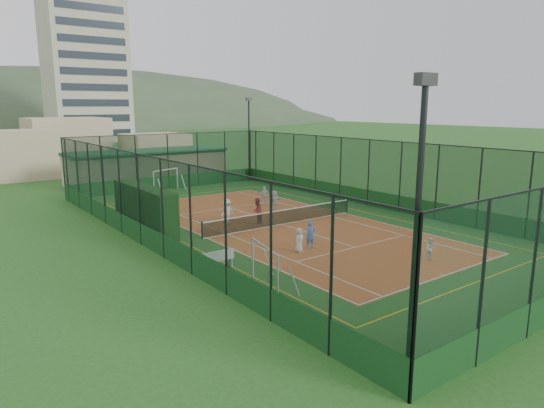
{
  "coord_description": "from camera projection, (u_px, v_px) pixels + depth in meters",
  "views": [
    {
      "loc": [
        -18.48,
        -23.88,
        7.5
      ],
      "look_at": [
        -0.12,
        0.95,
        1.2
      ],
      "focal_mm": 32.0,
      "sensor_mm": 36.0,
      "label": 1
    }
  ],
  "objects": [
    {
      "name": "child_far_left",
      "position": [
        227.0,
        211.0,
        31.18
      ],
      "size": [
        1.14,
        0.83,
        1.58
      ],
      "primitive_type": "imported",
      "rotation": [
        0.0,
        0.0,
        3.4
      ],
      "color": "white",
      "rests_on": "court_slab"
    },
    {
      "name": "floodlight_ne",
      "position": [
        249.0,
        140.0,
        48.34
      ],
      "size": [
        0.6,
        0.26,
        8.25
      ],
      "primitive_type": null,
      "color": "black",
      "rests_on": "ground"
    },
    {
      "name": "child_near_right",
      "position": [
        431.0,
        249.0,
        23.69
      ],
      "size": [
        0.7,
        0.64,
        1.18
      ],
      "primitive_type": "imported",
      "rotation": [
        0.0,
        0.0,
        -0.41
      ],
      "color": "white",
      "rests_on": "court_slab"
    },
    {
      "name": "tennis_balls",
      "position": [
        266.0,
        221.0,
        31.68
      ],
      "size": [
        5.6,
        1.28,
        0.07
      ],
      "color": "#CCE033",
      "rests_on": "court_slab"
    },
    {
      "name": "child_near_left",
      "position": [
        299.0,
        240.0,
        25.04
      ],
      "size": [
        0.74,
        0.62,
        1.3
      ],
      "primitive_type": "imported",
      "rotation": [
        0.0,
        0.0,
        0.39
      ],
      "color": "white",
      "rests_on": "court_slab"
    },
    {
      "name": "court_slab",
      "position": [
        282.0,
        224.0,
        31.07
      ],
      "size": [
        11.17,
        23.97,
        0.01
      ],
      "primitive_type": "cube",
      "color": "#BD502A",
      "rests_on": "ground"
    },
    {
      "name": "hedge_left",
      "position": [
        145.0,
        212.0,
        27.61
      ],
      "size": [
        1.04,
        6.91,
        3.02
      ],
      "primitive_type": "cube",
      "color": "black",
      "rests_on": "ground"
    },
    {
      "name": "perimeter_fence",
      "position": [
        282.0,
        186.0,
        30.58
      ],
      "size": [
        18.12,
        34.12,
        5.0
      ],
      "primitive_type": null,
      "color": "black",
      "rests_on": "ground"
    },
    {
      "name": "child_far_back",
      "position": [
        274.0,
        201.0,
        35.13
      ],
      "size": [
        1.39,
        0.67,
        1.43
      ],
      "primitive_type": "imported",
      "rotation": [
        0.0,
        0.0,
        2.95
      ],
      "color": "silver",
      "rests_on": "court_slab"
    },
    {
      "name": "apartment_tower",
      "position": [
        85.0,
        68.0,
        99.67
      ],
      "size": [
        15.0,
        12.0,
        30.0
      ],
      "primitive_type": "cube",
      "color": "beige",
      "rests_on": "ground"
    },
    {
      "name": "child_far_right",
      "position": [
        264.0,
        196.0,
        36.85
      ],
      "size": [
        0.93,
        0.53,
        1.5
      ],
      "primitive_type": "imported",
      "rotation": [
        0.0,
        0.0,
        2.95
      ],
      "color": "silver",
      "rests_on": "court_slab"
    },
    {
      "name": "child_near_mid",
      "position": [
        311.0,
        235.0,
        25.73
      ],
      "size": [
        0.59,
        0.45,
        1.47
      ],
      "primitive_type": "imported",
      "rotation": [
        0.0,
        0.0,
        -0.2
      ],
      "color": "#4B74D6",
      "rests_on": "court_slab"
    },
    {
      "name": "futsal_goal_near",
      "position": [
        265.0,
        268.0,
        20.06
      ],
      "size": [
        2.92,
        1.45,
        1.81
      ],
      "primitive_type": null,
      "rotation": [
        0.0,
        0.0,
        1.34
      ],
      "color": "white",
      "rests_on": "ground"
    },
    {
      "name": "tennis_net",
      "position": [
        282.0,
        216.0,
        30.97
      ],
      "size": [
        11.67,
        0.12,
        1.06
      ],
      "primitive_type": null,
      "color": "black",
      "rests_on": "ground"
    },
    {
      "name": "futsal_goal_far",
      "position": [
        166.0,
        180.0,
        43.07
      ],
      "size": [
        3.06,
        1.81,
        1.9
      ],
      "primitive_type": null,
      "rotation": [
        0.0,
        0.0,
        0.35
      ],
      "color": "white",
      "rests_on": "ground"
    },
    {
      "name": "floodlight_sw",
      "position": [
        416.0,
        242.0,
        12.16
      ],
      "size": [
        0.6,
        0.26,
        8.25
      ],
      "primitive_type": null,
      "color": "black",
      "rests_on": "ground"
    },
    {
      "name": "clubhouse",
      "position": [
        147.0,
        166.0,
        48.09
      ],
      "size": [
        15.2,
        7.2,
        3.15
      ],
      "primitive_type": null,
      "color": "tan",
      "rests_on": "ground"
    },
    {
      "name": "coach",
      "position": [
        257.0,
        211.0,
        31.19
      ],
      "size": [
        1.0,
        0.93,
        1.66
      ],
      "primitive_type": "imported",
      "rotation": [
        0.0,
        0.0,
        3.62
      ],
      "color": "#AC122E",
      "rests_on": "court_slab"
    },
    {
      "name": "ground",
      "position": [
        282.0,
        224.0,
        31.08
      ],
      "size": [
        300.0,
        300.0,
        0.0
      ],
      "primitive_type": "plane",
      "color": "#244F1B",
      "rests_on": "ground"
    },
    {
      "name": "white_bench",
      "position": [
        216.0,
        259.0,
        22.46
      ],
      "size": [
        1.73,
        0.49,
        0.97
      ],
      "primitive_type": null,
      "rotation": [
        0.0,
        0.0,
        -0.01
      ],
      "color": "white",
      "rests_on": "ground"
    }
  ]
}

